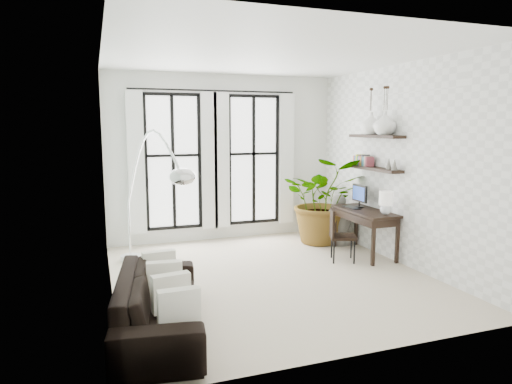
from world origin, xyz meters
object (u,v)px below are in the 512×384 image
desk_chair (338,232)px  arc_lamp (149,165)px  sofa (159,302)px  plant (323,200)px  desk (366,214)px  buddha (338,223)px

desk_chair → arc_lamp: size_ratio=0.28×
sofa → plant: bearing=-42.5°
desk → sofa: bearing=-154.8°
desk_chair → buddha: 1.17m
desk → desk_chair: bearing=-168.8°
desk_chair → arc_lamp: arc_lamp is taller
desk_chair → arc_lamp: bearing=-153.4°
arc_lamp → buddha: arc_lamp is taller
desk_chair → arc_lamp: 3.29m
sofa → desk_chair: bearing=-53.9°
plant → buddha: (0.25, -0.15, -0.43)m
sofa → plant: 4.50m
plant → desk: (0.26, -1.05, -0.09)m
sofa → buddha: 4.58m
desk → arc_lamp: size_ratio=0.44×
desk → buddha: 0.96m
desk → plant: bearing=104.1°
sofa → plant: plant is taller
desk → buddha: size_ratio=1.42×
buddha → desk_chair: bearing=-119.9°
plant → desk_chair: size_ratio=1.90×
arc_lamp → sofa: bearing=-94.1°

